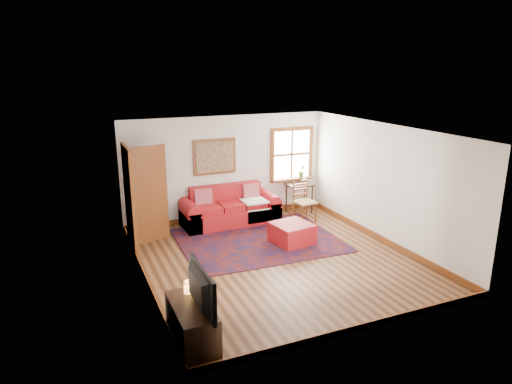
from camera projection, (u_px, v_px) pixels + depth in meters
name	position (u px, v px, depth m)	size (l,w,h in m)	color
ground	(275.00, 259.00, 8.86)	(5.50, 5.50, 0.00)	#3E2010
room_envelope	(276.00, 176.00, 8.43)	(5.04, 5.54, 2.52)	silver
window	(293.00, 160.00, 11.58)	(1.18, 0.20, 1.38)	white
doorway	(141.00, 195.00, 9.31)	(0.89, 1.08, 2.14)	black
framed_artwork	(215.00, 157.00, 10.73)	(1.05, 0.07, 0.85)	brown
persian_rug	(258.00, 240.00, 9.78)	(3.30, 2.64, 0.02)	#54140C
red_leather_sofa	(230.00, 211.00, 10.79)	(2.27, 0.94, 0.89)	#A9151B
red_ottoman	(292.00, 233.00, 9.60)	(0.76, 0.76, 0.43)	#A9151B
side_table	(299.00, 189.00, 11.49)	(0.63, 0.47, 0.75)	#321D10
ladder_back_chair	(303.00, 200.00, 10.88)	(0.50, 0.48, 0.98)	tan
media_cabinet	(192.00, 325.00, 6.07)	(0.48, 1.07, 0.59)	#321D10
television	(195.00, 289.00, 5.80)	(1.01, 0.13, 0.58)	black
candle_hurricane	(188.00, 288.00, 6.29)	(0.12, 0.12, 0.18)	silver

